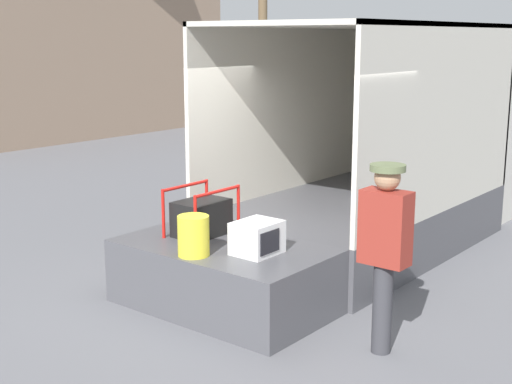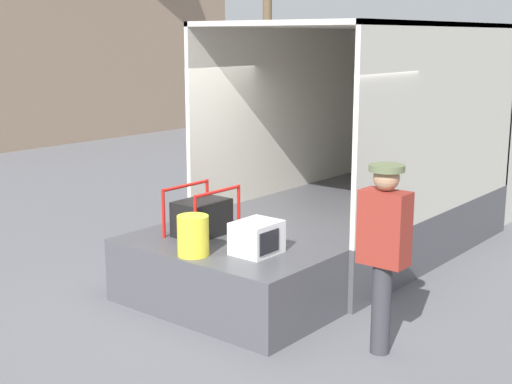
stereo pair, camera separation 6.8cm
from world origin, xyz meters
name	(u,v)px [view 2 (the right image)]	position (x,y,z in m)	size (l,w,h in m)	color
ground_plane	(263,290)	(0.00, 0.00, 0.00)	(160.00, 160.00, 0.00)	slate
box_truck	(419,166)	(3.81, 0.00, 0.93)	(6.38, 2.41, 3.04)	silver
tailgate_deck	(224,276)	(-0.68, 0.00, 0.35)	(1.35, 2.29, 0.70)	#4C4C51
microwave	(257,238)	(-0.70, -0.48, 0.87)	(0.47, 0.40, 0.34)	white
portable_generator	(203,216)	(-0.52, 0.44, 0.91)	(0.74, 0.52, 0.55)	black
orange_bucket	(193,236)	(-1.15, -0.02, 0.91)	(0.32, 0.32, 0.41)	yellow
worker_person	(384,239)	(-0.61, -1.88, 1.09)	(0.32, 0.44, 1.77)	#38383D
pickup_truck_green	(485,131)	(10.78, 1.71, 0.63)	(5.47, 2.08, 1.53)	#1E5633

